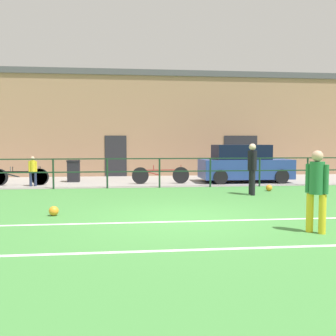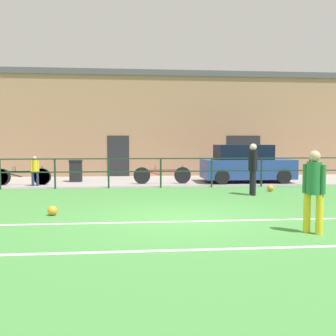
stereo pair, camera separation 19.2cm
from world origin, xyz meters
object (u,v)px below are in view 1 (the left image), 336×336
object	(u,v)px
soccer_ball_match	(54,211)
bicycle_parked_2	(18,177)
spectator_child	(33,169)
parked_car_red	(244,164)
player_goalkeeper	(252,166)
soccer_ball_spare	(269,188)
player_striker	(317,186)
bicycle_parked_0	(20,177)
trash_bin_0	(74,171)
bicycle_parked_1	(161,175)

from	to	relation	value
soccer_ball_match	bicycle_parked_2	xyz separation A→B (m)	(-2.61, 6.53, 0.26)
spectator_child	parked_car_red	xyz separation A→B (m)	(8.80, 0.75, 0.10)
player_goalkeeper	soccer_ball_spare	distance (m)	1.55
player_striker	spectator_child	bearing A→B (deg)	176.32
bicycle_parked_0	bicycle_parked_2	distance (m)	0.08
soccer_ball_match	bicycle_parked_0	xyz separation A→B (m)	(-2.53, 6.53, 0.26)
player_striker	spectator_child	xyz separation A→B (m)	(-7.31, 8.50, -0.21)
spectator_child	parked_car_red	distance (m)	8.83
soccer_ball_match	player_goalkeeper	bearing A→B (deg)	26.94
trash_bin_0	spectator_child	bearing A→B (deg)	-131.65
player_goalkeeper	bicycle_parked_1	world-z (taller)	player_goalkeeper
soccer_ball_match	bicycle_parked_0	size ratio (longest dim) A/B	0.10
spectator_child	soccer_ball_match	bearing A→B (deg)	92.14
player_goalkeeper	bicycle_parked_2	distance (m)	9.23
player_goalkeeper	spectator_child	distance (m)	8.47
soccer_ball_match	bicycle_parked_2	distance (m)	7.04
player_striker	bicycle_parked_0	world-z (taller)	player_striker
spectator_child	bicycle_parked_2	world-z (taller)	spectator_child
bicycle_parked_1	spectator_child	bearing A→B (deg)	-176.13
spectator_child	bicycle_parked_2	xyz separation A→B (m)	(-0.67, 0.34, -0.32)
bicycle_parked_2	player_striker	bearing A→B (deg)	-47.95
bicycle_parked_2	trash_bin_0	size ratio (longest dim) A/B	2.42
spectator_child	bicycle_parked_0	world-z (taller)	spectator_child
soccer_ball_spare	bicycle_parked_1	xyz separation A→B (m)	(-3.69, 2.65, 0.27)
soccer_ball_match	spectator_child	bearing A→B (deg)	107.43
soccer_ball_match	soccer_ball_spare	distance (m)	7.86
bicycle_parked_0	bicycle_parked_1	xyz separation A→B (m)	(5.68, 0.00, 0.01)
soccer_ball_spare	soccer_ball_match	bearing A→B (deg)	-150.38
parked_car_red	bicycle_parked_0	distance (m)	9.41
bicycle_parked_2	trash_bin_0	distance (m)	2.36
soccer_ball_spare	trash_bin_0	distance (m)	8.36
soccer_ball_match	bicycle_parked_2	bearing A→B (deg)	111.80
parked_car_red	trash_bin_0	xyz separation A→B (m)	(-7.43, 0.79, -0.29)
soccer_ball_spare	bicycle_parked_1	bearing A→B (deg)	144.34
soccer_ball_match	bicycle_parked_2	world-z (taller)	bicycle_parked_2
soccer_ball_spare	bicycle_parked_0	xyz separation A→B (m)	(-9.37, 2.65, 0.26)
soccer_ball_match	trash_bin_0	xyz separation A→B (m)	(-0.58, 7.72, 0.39)
player_striker	bicycle_parked_1	xyz separation A→B (m)	(-2.22, 8.84, -0.52)
player_striker	soccer_ball_match	world-z (taller)	player_striker
soccer_ball_spare	player_goalkeeper	bearing A→B (deg)	-136.62
player_striker	bicycle_parked_2	bearing A→B (deg)	177.69
player_goalkeeper	spectator_child	xyz separation A→B (m)	(-7.84, 3.19, -0.28)
player_striker	soccer_ball_match	distance (m)	5.90
bicycle_parked_1	parked_car_red	bearing A→B (deg)	6.19
soccer_ball_match	spectator_child	xyz separation A→B (m)	(-1.94, 6.19, 0.58)
player_goalkeeper	player_striker	size ratio (longest dim) A/B	1.07
soccer_ball_spare	bicycle_parked_0	bearing A→B (deg)	164.23
bicycle_parked_2	soccer_ball_match	bearing A→B (deg)	-68.20
soccer_ball_spare	trash_bin_0	bearing A→B (deg)	152.63
bicycle_parked_2	trash_bin_0	xyz separation A→B (m)	(2.04, 1.19, 0.13)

